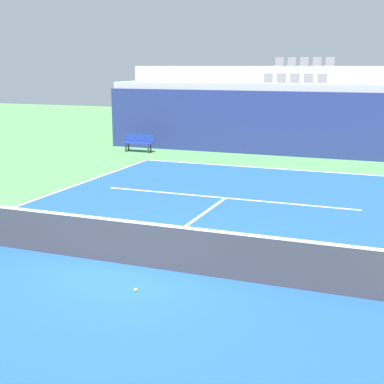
% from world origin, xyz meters
% --- Properties ---
extents(ground_plane, '(80.00, 80.00, 0.00)m').
position_xyz_m(ground_plane, '(0.00, 0.00, 0.00)').
color(ground_plane, '#4C8C4C').
extents(court_surface, '(11.00, 24.00, 0.01)m').
position_xyz_m(court_surface, '(0.00, 0.00, 0.01)').
color(court_surface, '#1E4C99').
rests_on(court_surface, ground_plane).
extents(baseline_far, '(11.00, 0.10, 0.00)m').
position_xyz_m(baseline_far, '(0.00, 11.95, 0.01)').
color(baseline_far, white).
rests_on(baseline_far, court_surface).
extents(service_line_far, '(8.26, 0.10, 0.00)m').
position_xyz_m(service_line_far, '(0.00, 6.40, 0.01)').
color(service_line_far, white).
rests_on(service_line_far, court_surface).
extents(centre_service_line, '(0.10, 6.40, 0.00)m').
position_xyz_m(centre_service_line, '(0.00, 3.20, 0.01)').
color(centre_service_line, white).
rests_on(centre_service_line, court_surface).
extents(back_wall, '(18.03, 0.30, 2.95)m').
position_xyz_m(back_wall, '(0.00, 15.41, 1.47)').
color(back_wall, navy).
rests_on(back_wall, ground_plane).
extents(stands_tier_lower, '(18.03, 2.40, 3.27)m').
position_xyz_m(stands_tier_lower, '(0.00, 16.76, 1.64)').
color(stands_tier_lower, '#9E9E99').
rests_on(stands_tier_lower, ground_plane).
extents(stands_tier_upper, '(18.03, 2.40, 4.07)m').
position_xyz_m(stands_tier_upper, '(0.00, 19.16, 2.03)').
color(stands_tier_upper, '#9E9E99').
rests_on(stands_tier_upper, ground_plane).
extents(seating_row_lower, '(3.02, 0.44, 0.44)m').
position_xyz_m(seating_row_lower, '(0.00, 16.86, 3.40)').
color(seating_row_lower, slate).
rests_on(seating_row_lower, stands_tier_lower).
extents(seating_row_upper, '(3.02, 0.44, 0.44)m').
position_xyz_m(seating_row_upper, '(0.00, 19.26, 4.19)').
color(seating_row_upper, slate).
rests_on(seating_row_upper, stands_tier_upper).
extents(tennis_net, '(11.08, 0.08, 1.07)m').
position_xyz_m(tennis_net, '(0.00, 0.00, 0.51)').
color(tennis_net, black).
rests_on(tennis_net, court_surface).
extents(player_bench, '(1.50, 0.40, 0.85)m').
position_xyz_m(player_bench, '(-6.85, 13.96, 0.51)').
color(player_bench, navy).
rests_on(player_bench, ground_plane).
extents(tennis_ball_0, '(0.07, 0.07, 0.07)m').
position_xyz_m(tennis_ball_0, '(0.72, -1.21, 0.04)').
color(tennis_ball_0, '#CCE033').
rests_on(tennis_ball_0, court_surface).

